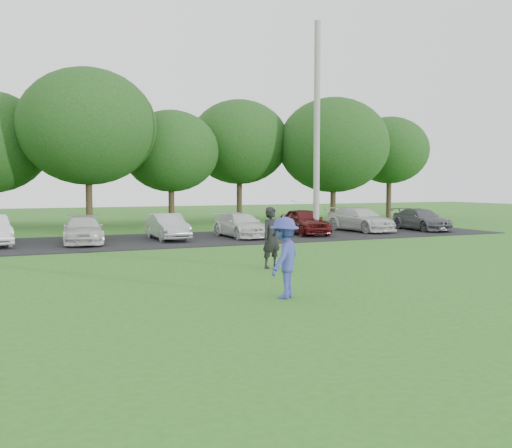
# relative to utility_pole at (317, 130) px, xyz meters

# --- Properties ---
(ground) EXTENTS (100.00, 100.00, 0.00)m
(ground) POSITION_rel_utility_pole_xyz_m (-6.82, -12.15, -4.84)
(ground) COLOR #2F671D
(ground) RESTS_ON ground
(parking_lot) EXTENTS (32.00, 6.50, 0.03)m
(parking_lot) POSITION_rel_utility_pole_xyz_m (-6.82, 0.85, -4.82)
(parking_lot) COLOR black
(parking_lot) RESTS_ON ground
(utility_pole) EXTENTS (0.28, 0.28, 9.68)m
(utility_pole) POSITION_rel_utility_pole_xyz_m (0.00, 0.00, 0.00)
(utility_pole) COLOR #979692
(utility_pole) RESTS_ON ground
(frisbee_player) EXTENTS (1.23, 1.21, 2.09)m
(frisbee_player) POSITION_rel_utility_pole_xyz_m (-7.73, -12.17, -3.99)
(frisbee_player) COLOR #364098
(frisbee_player) RESTS_ON ground
(camera_bystander) EXTENTS (0.72, 0.56, 1.73)m
(camera_bystander) POSITION_rel_utility_pole_xyz_m (-6.15, -8.23, -3.97)
(camera_bystander) COLOR black
(camera_bystander) RESTS_ON ground
(parked_cars) EXTENTS (28.27, 4.75, 1.25)m
(parked_cars) POSITION_rel_utility_pole_xyz_m (-5.90, 0.87, -4.24)
(parked_cars) COLOR white
(parked_cars) RESTS_ON parking_lot
(tree_row) EXTENTS (42.39, 9.85, 8.64)m
(tree_row) POSITION_rel_utility_pole_xyz_m (-5.31, 10.61, 0.07)
(tree_row) COLOR #38281C
(tree_row) RESTS_ON ground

